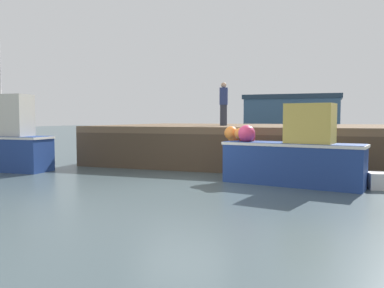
% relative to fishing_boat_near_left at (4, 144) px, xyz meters
% --- Properties ---
extents(ground, '(120.00, 160.00, 0.10)m').
position_rel_fishing_boat_near_left_xyz_m(ground, '(7.19, -0.96, -1.02)').
color(ground, '#3D4C51').
extents(pier, '(13.18, 8.58, 1.58)m').
position_rel_fishing_boat_near_left_xyz_m(pier, '(8.26, 5.63, 0.36)').
color(pier, brown).
rests_on(pier, ground).
extents(fishing_boat_near_left, '(3.73, 1.27, 4.69)m').
position_rel_fishing_boat_near_left_xyz_m(fishing_boat_near_left, '(0.00, 0.00, 0.00)').
color(fishing_boat_near_left, navy).
rests_on(fishing_boat_near_left, ground).
extents(fishing_boat_near_right, '(4.12, 1.81, 2.28)m').
position_rel_fishing_boat_near_left_xyz_m(fishing_boat_near_right, '(9.99, 0.30, -0.08)').
color(fishing_boat_near_right, navy).
rests_on(fishing_boat_near_right, ground).
extents(dockworker, '(0.34, 0.34, 1.77)m').
position_rel_fishing_boat_near_left_xyz_m(dockworker, '(6.86, 4.71, 1.50)').
color(dockworker, '#2D3342').
rests_on(dockworker, pier).
extents(warehouse, '(10.89, 5.40, 4.57)m').
position_rel_fishing_boat_near_left_xyz_m(warehouse, '(6.68, 36.48, 1.33)').
color(warehouse, '#385675').
rests_on(warehouse, ground).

